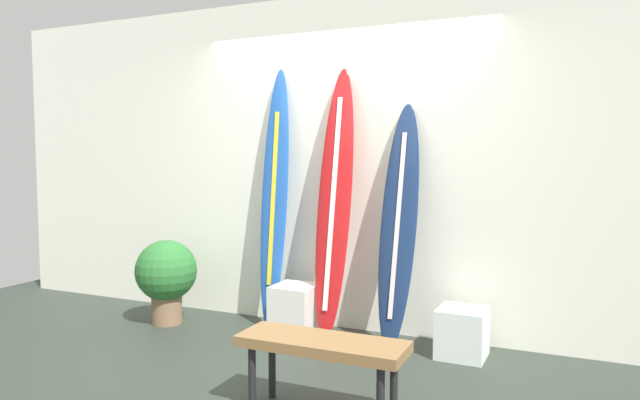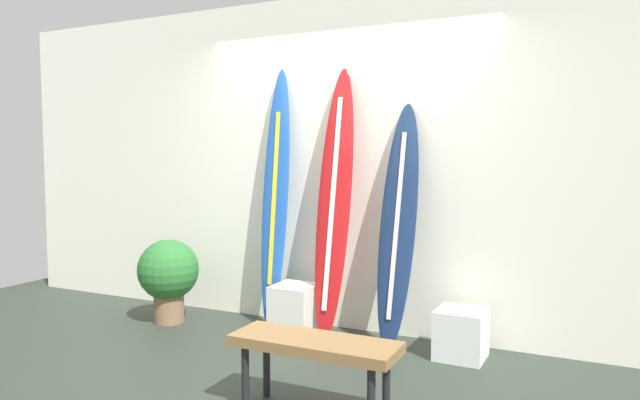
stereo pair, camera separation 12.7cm
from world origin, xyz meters
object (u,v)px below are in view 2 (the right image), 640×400
(display_block_center, at_px, (461,334))
(potted_plant, at_px, (168,274))
(display_block_left, at_px, (295,311))
(surfboard_cobalt, at_px, (275,200))
(surfboard_navy, at_px, (398,226))
(bench, at_px, (314,349))
(surfboard_crimson, at_px, (334,204))

(display_block_center, xyz_separation_m, potted_plant, (-2.51, -0.20, 0.25))
(display_block_left, bearing_deg, surfboard_cobalt, 146.01)
(display_block_left, bearing_deg, potted_plant, -173.54)
(surfboard_navy, bearing_deg, bench, -91.26)
(display_block_center, distance_m, potted_plant, 2.53)
(display_block_left, bearing_deg, display_block_center, 2.80)
(display_block_center, relative_size, potted_plant, 0.49)
(surfboard_navy, distance_m, display_block_left, 1.09)
(surfboard_cobalt, xyz_separation_m, surfboard_navy, (1.11, -0.06, -0.16))
(surfboard_crimson, relative_size, potted_plant, 2.97)
(surfboard_navy, relative_size, potted_plant, 2.56)
(potted_plant, height_order, bench, potted_plant)
(surfboard_navy, distance_m, display_block_center, 0.91)
(surfboard_crimson, height_order, display_block_left, surfboard_crimson)
(surfboard_crimson, bearing_deg, display_block_left, -157.56)
(bench, bearing_deg, surfboard_cobalt, 126.88)
(surfboard_navy, bearing_deg, potted_plant, -172.21)
(display_block_left, relative_size, display_block_center, 1.18)
(surfboard_crimson, height_order, bench, surfboard_crimson)
(display_block_left, xyz_separation_m, bench, (0.79, -1.24, 0.18))
(display_block_center, height_order, potted_plant, potted_plant)
(surfboard_navy, distance_m, bench, 1.48)
(surfboard_crimson, bearing_deg, surfboard_navy, 2.08)
(surfboard_cobalt, relative_size, potted_plant, 3.01)
(surfboard_navy, bearing_deg, display_block_center, -8.39)
(potted_plant, bearing_deg, bench, -29.29)
(surfboard_navy, height_order, bench, surfboard_navy)
(surfboard_cobalt, distance_m, display_block_left, 0.94)
(display_block_left, bearing_deg, bench, -57.62)
(potted_plant, distance_m, bench, 2.26)
(display_block_center, bearing_deg, display_block_left, -177.20)
(surfboard_cobalt, height_order, display_block_left, surfboard_cobalt)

